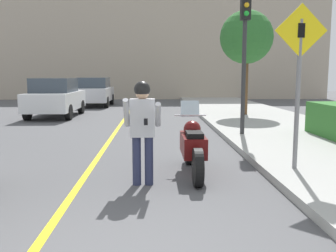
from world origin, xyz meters
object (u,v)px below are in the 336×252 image
at_px(motorcycle, 193,147).
at_px(parked_car_silver, 95,92).
at_px(traffic_light, 245,37).
at_px(parked_car_white, 56,97).
at_px(person_biker, 142,122).
at_px(crossing_sign, 299,71).
at_px(street_tree, 246,38).

height_order(motorcycle, parked_car_silver, parked_car_silver).
height_order(traffic_light, parked_car_white, traffic_light).
bearing_deg(motorcycle, person_biker, -143.48).
distance_m(motorcycle, parked_car_silver, 16.10).
bearing_deg(parked_car_silver, crossing_sign, -69.15).
xyz_separation_m(crossing_sign, traffic_light, (0.00, 4.01, 0.99)).
relative_size(crossing_sign, parked_car_silver, 0.68).
bearing_deg(traffic_light, street_tree, 75.84).
xyz_separation_m(person_biker, crossing_sign, (2.70, 0.45, 0.82)).
bearing_deg(parked_car_white, motorcycle, -63.00).
height_order(crossing_sign, parked_car_silver, crossing_sign).
distance_m(parked_car_white, parked_car_silver, 5.80).
relative_size(motorcycle, street_tree, 0.51).
distance_m(person_biker, parked_car_white, 11.23).
bearing_deg(crossing_sign, traffic_light, 90.00).
relative_size(crossing_sign, parked_car_white, 0.68).
bearing_deg(traffic_light, crossing_sign, -90.00).
relative_size(traffic_light, parked_car_silver, 0.93).
xyz_separation_m(traffic_light, parked_car_silver, (-6.00, 11.74, -2.00)).
xyz_separation_m(person_biker, traffic_light, (2.70, 4.46, 1.82)).
relative_size(motorcycle, person_biker, 1.30).
bearing_deg(street_tree, parked_car_white, 175.88).
xyz_separation_m(street_tree, parked_car_silver, (-7.36, 6.34, -2.51)).
relative_size(motorcycle, traffic_light, 0.56).
distance_m(street_tree, parked_car_white, 8.56).
height_order(motorcycle, traffic_light, traffic_light).
bearing_deg(person_biker, crossing_sign, 9.40).
height_order(person_biker, parked_car_white, person_biker).
height_order(crossing_sign, parked_car_white, crossing_sign).
bearing_deg(parked_car_silver, motorcycle, -74.91).
xyz_separation_m(motorcycle, parked_car_silver, (-4.19, 15.54, 0.35)).
distance_m(traffic_light, street_tree, 5.60).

